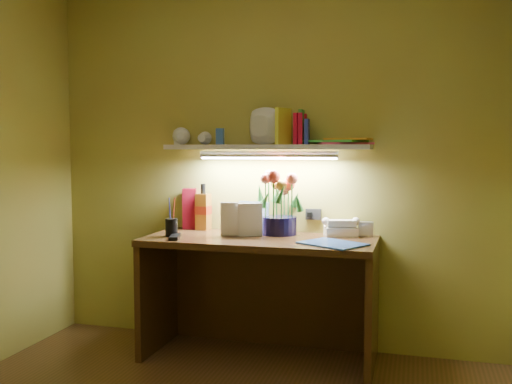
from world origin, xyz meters
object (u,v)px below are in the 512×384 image
desk (259,298)px  desk_clock (366,229)px  whisky_bottle (203,207)px  telephone (341,227)px  flower_bouquet (279,203)px

desk → desk_clock: size_ratio=15.42×
desk_clock → whisky_bottle: 1.07m
telephone → whisky_bottle: 0.92m
desk → flower_bouquet: bearing=63.6°
desk_clock → desk: bearing=-163.3°
telephone → flower_bouquet: bearing=167.5°
desk → telephone: bearing=22.3°
desk → flower_bouquet: (0.08, 0.17, 0.57)m
flower_bouquet → telephone: size_ratio=2.03×
flower_bouquet → desk_clock: 0.56m
flower_bouquet → whisky_bottle: 0.54m
flower_bouquet → desk: bearing=-116.4°
desk → flower_bouquet: flower_bouquet is taller
whisky_bottle → flower_bouquet: bearing=-6.4°
flower_bouquet → whisky_bottle: (-0.53, 0.06, -0.04)m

